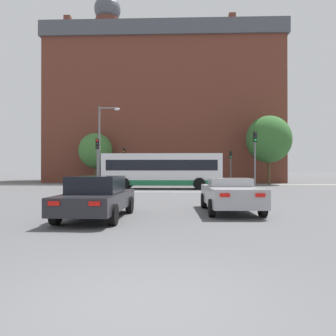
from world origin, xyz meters
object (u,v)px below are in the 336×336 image
object	(u,v)px
car_saloon_left	(97,197)
street_lamp_junction	(103,139)
traffic_light_near_left	(97,156)
pedestrian_walking_east	(111,175)
traffic_light_far_left	(124,160)
traffic_light_near_right	(255,152)
bus_crossing_lead	(162,170)
traffic_light_far_right	(231,162)
pedestrian_waiting	(180,176)
car_roadster_right	(230,194)

from	to	relation	value
car_saloon_left	street_lamp_junction	world-z (taller)	street_lamp_junction
traffic_light_near_left	pedestrian_walking_east	world-z (taller)	traffic_light_near_left
traffic_light_near_left	street_lamp_junction	size ratio (longest dim) A/B	0.56
car_saloon_left	traffic_light_far_left	size ratio (longest dim) A/B	1.13
car_saloon_left	street_lamp_junction	size ratio (longest dim) A/B	0.64
car_saloon_left	pedestrian_walking_east	world-z (taller)	pedestrian_walking_east
traffic_light_near_right	bus_crossing_lead	bearing A→B (deg)	154.63
traffic_light_near_left	pedestrian_walking_east	bearing A→B (deg)	96.79
traffic_light_near_right	pedestrian_walking_east	distance (m)	18.09
traffic_light_far_right	pedestrian_waiting	bearing A→B (deg)	172.40
traffic_light_near_left	street_lamp_junction	world-z (taller)	street_lamp_junction
car_saloon_left	traffic_light_near_left	world-z (taller)	traffic_light_near_left
traffic_light_far_right	traffic_light_far_left	size ratio (longest dim) A/B	0.92
street_lamp_junction	traffic_light_near_left	bearing A→B (deg)	-83.83
car_saloon_left	traffic_light_near_right	distance (m)	16.68
car_roadster_right	traffic_light_far_left	world-z (taller)	traffic_light_far_left
car_saloon_left	traffic_light_far_left	world-z (taller)	traffic_light_far_left
car_saloon_left	traffic_light_near_left	xyz separation A→B (m)	(-3.53, 14.07, 2.01)
traffic_light_far_right	car_roadster_right	bearing A→B (deg)	-98.98
bus_crossing_lead	traffic_light_far_right	size ratio (longest dim) A/B	2.73
traffic_light_far_right	traffic_light_near_left	bearing A→B (deg)	-136.85
traffic_light_near_left	pedestrian_waiting	xyz separation A→B (m)	(6.48, 12.06, -1.82)
traffic_light_near_left	pedestrian_walking_east	xyz separation A→B (m)	(-1.41, 11.83, -1.70)
traffic_light_far_left	pedestrian_waiting	world-z (taller)	traffic_light_far_left
traffic_light_far_right	pedestrian_walking_east	size ratio (longest dim) A/B	2.13
traffic_light_near_left	car_roadster_right	bearing A→B (deg)	-55.66
street_lamp_junction	pedestrian_walking_east	distance (m)	9.25
car_roadster_right	car_saloon_left	bearing A→B (deg)	-160.64
traffic_light_near_left	traffic_light_far_left	distance (m)	10.95
car_roadster_right	traffic_light_near_left	xyz separation A→B (m)	(-8.35, 12.22, 2.05)
car_saloon_left	car_roadster_right	bearing A→B (deg)	22.46
traffic_light_near_right	pedestrian_walking_east	bearing A→B (deg)	138.94
traffic_light_near_right	car_roadster_right	bearing A→B (deg)	-107.22
car_roadster_right	traffic_light_far_right	size ratio (longest dim) A/B	1.18
traffic_light_near_right	traffic_light_far_right	distance (m)	11.30
traffic_light_near_left	traffic_light_far_right	world-z (taller)	traffic_light_near_left
traffic_light_near_left	traffic_light_near_right	bearing A→B (deg)	0.12
car_saloon_left	traffic_light_near_left	distance (m)	14.64
car_roadster_right	traffic_light_near_left	bearing A→B (deg)	122.70
traffic_light_far_left	pedestrian_walking_east	xyz separation A→B (m)	(-1.61, 0.88, -1.71)
car_saloon_left	traffic_light_far_right	world-z (taller)	traffic_light_far_right
pedestrian_waiting	pedestrian_walking_east	size ratio (longest dim) A/B	0.91
traffic_light_near_right	traffic_light_far_left	world-z (taller)	traffic_light_near_right
traffic_light_near_right	traffic_light_near_left	xyz separation A→B (m)	(-12.14, -0.02, -0.32)
car_roadster_right	bus_crossing_lead	distance (m)	16.11
car_saloon_left	traffic_light_far_left	distance (m)	25.32
street_lamp_junction	pedestrian_walking_east	xyz separation A→B (m)	(-1.05, 8.55, -3.35)
pedestrian_walking_east	car_roadster_right	bearing A→B (deg)	121.89
traffic_light_far_left	street_lamp_junction	distance (m)	7.86
street_lamp_junction	bus_crossing_lead	bearing A→B (deg)	2.24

